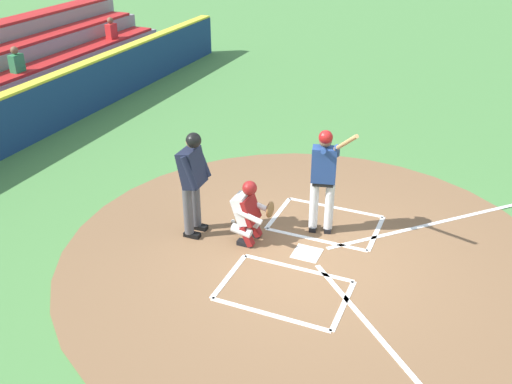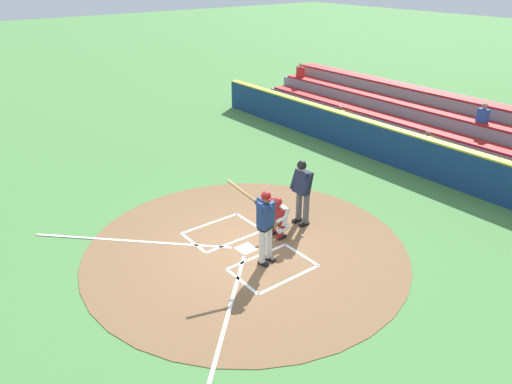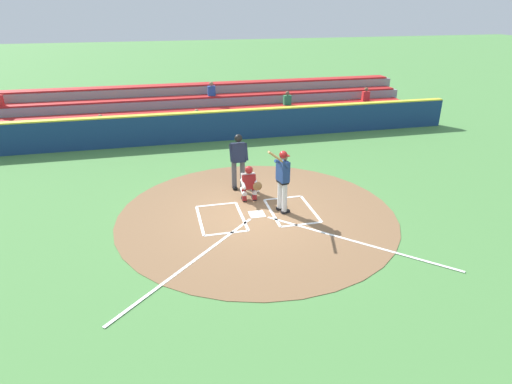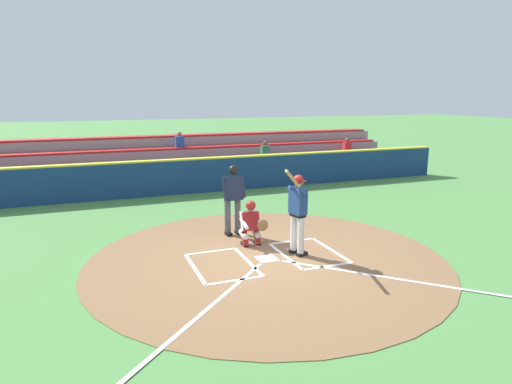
# 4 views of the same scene
# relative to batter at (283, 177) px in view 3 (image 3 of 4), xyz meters

# --- Properties ---
(ground_plane) EXTENTS (120.00, 120.00, 0.00)m
(ground_plane) POSITION_rel_batter_xyz_m (0.75, -0.00, -1.10)
(ground_plane) COLOR #4C8442
(dirt_circle) EXTENTS (8.00, 8.00, 0.01)m
(dirt_circle) POSITION_rel_batter_xyz_m (0.75, -0.00, -1.09)
(dirt_circle) COLOR brown
(dirt_circle) RESTS_ON ground
(home_plate_and_chalk) EXTENTS (7.93, 4.91, 0.01)m
(home_plate_and_chalk) POSITION_rel_batter_xyz_m (0.75, 0.88, -1.08)
(home_plate_and_chalk) COLOR white
(home_plate_and_chalk) RESTS_ON dirt_circle
(batter) EXTENTS (0.84, 0.89, 2.13)m
(batter) POSITION_rel_batter_xyz_m (0.00, 0.00, 0.00)
(batter) COLOR silver
(batter) RESTS_ON ground
(catcher) EXTENTS (0.59, 0.60, 1.13)m
(catcher) POSITION_rel_batter_xyz_m (0.74, -1.02, -0.51)
(catcher) COLOR black
(catcher) RESTS_ON ground
(plate_umpire) EXTENTS (0.59, 0.41, 1.86)m
(plate_umpire) POSITION_rel_batter_xyz_m (0.89, -1.97, -0.02)
(plate_umpire) COLOR #4C4C51
(plate_umpire) RESTS_ON ground
(baseball) EXTENTS (0.07, 0.07, 0.07)m
(baseball) POSITION_rel_batter_xyz_m (0.33, -1.52, -1.06)
(baseball) COLOR white
(baseball) RESTS_ON ground
(backstop_wall) EXTENTS (22.00, 0.36, 1.31)m
(backstop_wall) POSITION_rel_batter_xyz_m (0.75, -7.50, -0.45)
(backstop_wall) COLOR navy
(backstop_wall) RESTS_ON ground
(bleacher_stand) EXTENTS (20.00, 3.40, 2.10)m
(bleacher_stand) POSITION_rel_batter_xyz_m (0.75, -10.20, -0.40)
(bleacher_stand) COLOR gray
(bleacher_stand) RESTS_ON ground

